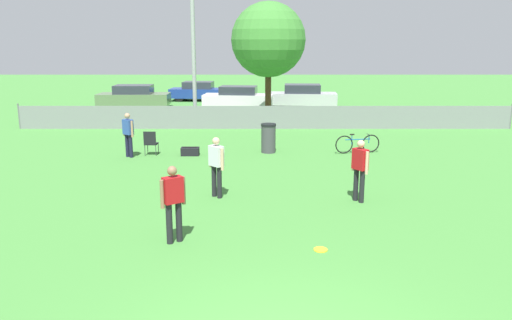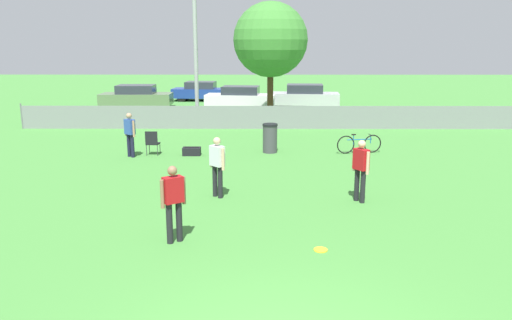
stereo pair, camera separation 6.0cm
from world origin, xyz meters
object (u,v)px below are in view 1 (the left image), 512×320
(tree_near_pole, at_px, (269,40))
(parked_car_blue, at_px, (199,91))
(parked_car_silver, at_px, (303,96))
(folding_chair_sideline, at_px, (152,142))
(trash_bin, at_px, (269,138))
(player_thrower_red, at_px, (174,199))
(frisbee_disc, at_px, (321,250))
(player_receiver_white, at_px, (217,163))
(parked_car_white, at_px, (239,98))
(parked_car_olive, at_px, (135,97))
(gear_bag_sideline, at_px, (191,151))
(light_pole, at_px, (193,16))
(spectator_in_blue, at_px, (129,132))
(bicycle_sideline, at_px, (358,144))
(player_defender_red, at_px, (361,167))

(tree_near_pole, xyz_separation_m, parked_car_blue, (-4.72, 9.30, -3.49))
(parked_car_blue, xyz_separation_m, parked_car_silver, (7.05, -3.58, 0.02))
(folding_chair_sideline, bearing_deg, trash_bin, -171.58)
(player_thrower_red, xyz_separation_m, folding_chair_sideline, (-2.16, 8.20, -0.43))
(frisbee_disc, relative_size, trash_bin, 0.26)
(player_receiver_white, relative_size, parked_car_white, 0.36)
(parked_car_olive, bearing_deg, frisbee_disc, -69.38)
(gear_bag_sideline, bearing_deg, parked_car_olive, 111.12)
(gear_bag_sideline, height_order, parked_car_silver, parked_car_silver)
(light_pole, distance_m, folding_chair_sideline, 8.85)
(player_receiver_white, bearing_deg, trash_bin, 120.14)
(parked_car_blue, bearing_deg, parked_car_white, -49.95)
(gear_bag_sideline, distance_m, parked_car_olive, 14.68)
(tree_near_pole, relative_size, spectator_in_blue, 3.82)
(parked_car_blue, xyz_separation_m, parked_car_white, (2.98, -4.18, -0.00))
(parked_car_blue, distance_m, parked_car_white, 5.14)
(frisbee_disc, bearing_deg, folding_chair_sideline, 120.72)
(parked_car_olive, bearing_deg, folding_chair_sideline, -75.55)
(gear_bag_sideline, relative_size, parked_car_blue, 0.16)
(player_thrower_red, distance_m, frisbee_disc, 3.12)
(tree_near_pole, distance_m, parked_car_white, 6.43)
(light_pole, xyz_separation_m, frisbee_disc, (4.37, -16.01, -5.28))
(spectator_in_blue, height_order, frisbee_disc, spectator_in_blue)
(light_pole, height_order, spectator_in_blue, light_pole)
(frisbee_disc, bearing_deg, light_pole, 105.27)
(spectator_in_blue, distance_m, parked_car_blue, 18.03)
(player_thrower_red, height_order, gear_bag_sideline, player_thrower_red)
(bicycle_sideline, bearing_deg, light_pole, 123.33)
(tree_near_pole, xyz_separation_m, trash_bin, (-0.17, -7.92, -3.61))
(player_defender_red, bearing_deg, player_receiver_white, -128.80)
(light_pole, xyz_separation_m, player_receiver_white, (2.05, -12.50, -4.37))
(tree_near_pole, distance_m, trash_bin, 8.71)
(tree_near_pole, distance_m, frisbee_disc, 17.51)
(trash_bin, height_order, parked_car_blue, parked_car_blue)
(parked_car_olive, distance_m, parked_car_silver, 10.67)
(frisbee_disc, xyz_separation_m, parked_car_olive, (-8.97, 22.26, 0.69))
(spectator_in_blue, distance_m, parked_car_olive, 14.33)
(light_pole, xyz_separation_m, player_thrower_red, (1.42, -15.60, -4.37))
(spectator_in_blue, bearing_deg, frisbee_disc, 163.87)
(tree_near_pole, bearing_deg, spectator_in_blue, -120.74)
(folding_chair_sideline, height_order, parked_car_blue, parked_car_blue)
(folding_chair_sideline, distance_m, gear_bag_sideline, 1.47)
(parked_car_silver, bearing_deg, frisbee_disc, -89.95)
(parked_car_blue, bearing_deg, player_defender_red, -69.20)
(player_thrower_red, xyz_separation_m, bicycle_sideline, (5.45, 8.56, -0.58))
(player_defender_red, xyz_separation_m, player_thrower_red, (-4.32, -2.72, 0.00))
(bicycle_sideline, bearing_deg, gear_bag_sideline, 172.75)
(spectator_in_blue, distance_m, trash_bin, 5.09)
(folding_chair_sideline, bearing_deg, bicycle_sideline, -175.06)
(player_receiver_white, height_order, bicycle_sideline, player_receiver_white)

